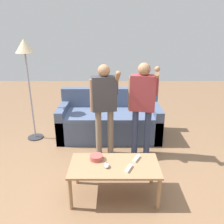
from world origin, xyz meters
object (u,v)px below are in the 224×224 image
snack_bowl (97,157)px  game_remote_nunchuk (107,165)px  player_right (143,100)px  player_center (105,100)px  floor_lamp (26,56)px  coffee_table (115,169)px  game_remote_wand_near (137,159)px  couch (110,120)px  game_remote_wand_far (129,168)px

snack_bowl → game_remote_nunchuk: size_ratio=1.79×
player_right → player_center: size_ratio=1.02×
floor_lamp → game_remote_nunchuk: bearing=-49.7°
game_remote_nunchuk → floor_lamp: floor_lamp is taller
coffee_table → game_remote_nunchuk: (-0.09, -0.05, 0.08)m
coffee_table → snack_bowl: 0.26m
snack_bowl → player_center: (0.07, 0.87, 0.45)m
snack_bowl → game_remote_nunchuk: snack_bowl is taller
player_center → game_remote_wand_near: bearing=-64.6°
couch → player_right: (0.50, -0.72, 0.62)m
game_remote_nunchuk → game_remote_wand_far: size_ratio=0.59×
floor_lamp → player_right: size_ratio=1.20×
couch → game_remote_wand_near: size_ratio=11.95×
game_remote_wand_far → game_remote_nunchuk: bearing=169.0°
couch → snack_bowl: 1.57m
player_right → player_center: bearing=176.2°
couch → coffee_table: (0.07, -1.66, 0.07)m
coffee_table → game_remote_nunchuk: size_ratio=11.88×
coffee_table → player_center: size_ratio=0.73×
player_right → game_remote_wand_near: size_ratio=9.66×
game_remote_nunchuk → player_center: size_ratio=0.06×
snack_bowl → player_right: bearing=52.3°
coffee_table → player_right: player_right is taller
player_right → game_remote_wand_near: 0.97m
game_remote_wand_near → floor_lamp: bearing=140.0°
floor_lamp → player_right: (1.87, -0.61, -0.56)m
game_remote_wand_near → game_remote_wand_far: same height
floor_lamp → coffee_table: bearing=-47.0°
game_remote_nunchuk → game_remote_wand_far: 0.25m
player_center → game_remote_nunchuk: bearing=-86.9°
snack_bowl → game_remote_nunchuk: bearing=-51.5°
coffee_table → player_right: (0.42, 0.94, 0.55)m
snack_bowl → game_remote_wand_far: bearing=-29.1°
couch → game_remote_wand_far: couch is taller
game_remote_wand_near → game_remote_wand_far: 0.23m
player_right → game_remote_wand_far: size_ratio=9.86×
coffee_table → player_center: bearing=98.3°
couch → player_center: 0.91m
game_remote_nunchuk → player_center: (-0.06, 1.03, 0.45)m
coffee_table → player_center: player_center is taller
couch → snack_bowl: size_ratio=11.53×
game_remote_wand_far → player_center: bearing=105.8°
couch → player_right: 1.07m
snack_bowl → player_right: (0.64, 0.83, 0.47)m
couch → floor_lamp: size_ratio=1.03×
couch → game_remote_wand_near: bearing=-77.6°
couch → game_remote_wand_near: (0.34, -1.55, 0.14)m
coffee_table → snack_bowl: (-0.22, 0.11, 0.08)m
floor_lamp → game_remote_wand_near: 2.47m
game_remote_nunchuk → game_remote_wand_far: bearing=-11.0°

